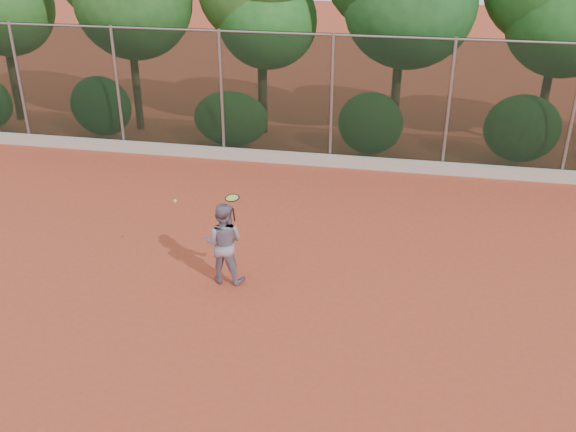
# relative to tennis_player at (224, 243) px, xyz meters

# --- Properties ---
(ground) EXTENTS (80.00, 80.00, 0.00)m
(ground) POSITION_rel_tennis_player_xyz_m (1.13, -0.59, -0.79)
(ground) COLOR #AC4128
(ground) RESTS_ON ground
(concrete_curb) EXTENTS (24.00, 0.20, 0.30)m
(concrete_curb) POSITION_rel_tennis_player_xyz_m (1.13, 6.23, -0.64)
(concrete_curb) COLOR #B9B3AC
(concrete_curb) RESTS_ON ground
(tennis_player) EXTENTS (0.79, 0.62, 1.58)m
(tennis_player) POSITION_rel_tennis_player_xyz_m (0.00, 0.00, 0.00)
(tennis_player) COLOR gray
(tennis_player) RESTS_ON ground
(chainlink_fence) EXTENTS (24.09, 0.09, 3.50)m
(chainlink_fence) POSITION_rel_tennis_player_xyz_m (1.13, 6.41, 1.07)
(chainlink_fence) COLOR black
(chainlink_fence) RESTS_ON ground
(tennis_racket) EXTENTS (0.34, 0.34, 0.51)m
(tennis_racket) POSITION_rel_tennis_player_xyz_m (0.23, -0.11, 0.94)
(tennis_racket) COLOR black
(tennis_racket) RESTS_ON ground
(tennis_ball_in_flight) EXTENTS (0.06, 0.06, 0.06)m
(tennis_ball_in_flight) POSITION_rel_tennis_player_xyz_m (-0.83, -0.11, 0.82)
(tennis_ball_in_flight) COLOR #C4E434
(tennis_ball_in_flight) RESTS_ON ground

